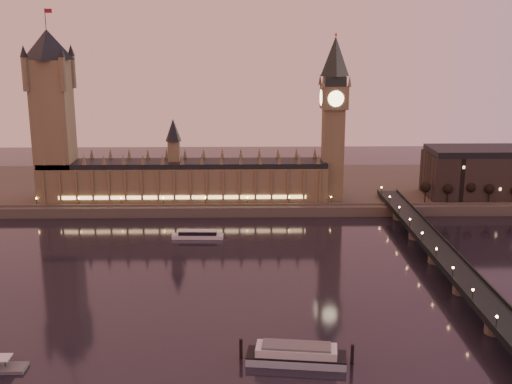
# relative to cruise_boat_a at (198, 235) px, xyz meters

# --- Properties ---
(ground) EXTENTS (700.00, 700.00, 0.00)m
(ground) POSITION_rel_cruise_boat_a_xyz_m (27.64, -60.19, -1.98)
(ground) COLOR black
(ground) RESTS_ON ground
(far_embankment) EXTENTS (560.00, 130.00, 6.00)m
(far_embankment) POSITION_rel_cruise_boat_a_xyz_m (57.64, 104.81, 1.02)
(far_embankment) COLOR #423D35
(far_embankment) RESTS_ON ground
(palace_of_westminster) EXTENTS (180.00, 26.62, 52.00)m
(palace_of_westminster) POSITION_rel_cruise_boat_a_xyz_m (-12.48, 60.80, 19.73)
(palace_of_westminster) COLOR brown
(palace_of_westminster) RESTS_ON ground
(victoria_tower) EXTENTS (31.68, 31.68, 118.00)m
(victoria_tower) POSITION_rel_cruise_boat_a_xyz_m (-92.36, 60.81, 63.81)
(victoria_tower) COLOR brown
(victoria_tower) RESTS_ON ground
(big_ben) EXTENTS (17.68, 17.68, 104.00)m
(big_ben) POSITION_rel_cruise_boat_a_xyz_m (81.63, 60.80, 61.97)
(big_ben) COLOR brown
(big_ben) RESTS_ON ground
(westminster_bridge) EXTENTS (13.20, 260.00, 15.30)m
(westminster_bridge) POSITION_rel_cruise_boat_a_xyz_m (119.25, -60.19, 3.54)
(westminster_bridge) COLOR black
(westminster_bridge) RESTS_ON ground
(bare_tree_0) EXTENTS (5.70, 5.70, 11.59)m
(bare_tree_0) POSITION_rel_cruise_boat_a_xyz_m (138.49, 48.81, 12.66)
(bare_tree_0) COLOR black
(bare_tree_0) RESTS_ON ground
(bare_tree_1) EXTENTS (5.70, 5.70, 11.59)m
(bare_tree_1) POSITION_rel_cruise_boat_a_xyz_m (152.16, 48.81, 12.66)
(bare_tree_1) COLOR black
(bare_tree_1) RESTS_ON ground
(bare_tree_2) EXTENTS (5.70, 5.70, 11.59)m
(bare_tree_2) POSITION_rel_cruise_boat_a_xyz_m (165.84, 48.81, 12.66)
(bare_tree_2) COLOR black
(bare_tree_2) RESTS_ON ground
(bare_tree_3) EXTENTS (5.70, 5.70, 11.59)m
(bare_tree_3) POSITION_rel_cruise_boat_a_xyz_m (179.51, 48.81, 12.66)
(bare_tree_3) COLOR black
(bare_tree_3) RESTS_ON ground
(bare_tree_4) EXTENTS (5.70, 5.70, 11.59)m
(bare_tree_4) POSITION_rel_cruise_boat_a_xyz_m (193.18, 48.81, 12.66)
(bare_tree_4) COLOR black
(bare_tree_4) RESTS_ON ground
(cruise_boat_a) EXTENTS (28.28, 7.08, 4.49)m
(cruise_boat_a) POSITION_rel_cruise_boat_a_xyz_m (0.00, 0.00, 0.00)
(cruise_boat_a) COLOR silver
(cruise_boat_a) RESTS_ON ground
(moored_barge) EXTENTS (39.08, 13.79, 7.22)m
(moored_barge) POSITION_rel_cruise_boat_a_xyz_m (43.19, -137.93, 1.07)
(moored_barge) COLOR #9CB2C6
(moored_barge) RESTS_ON ground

